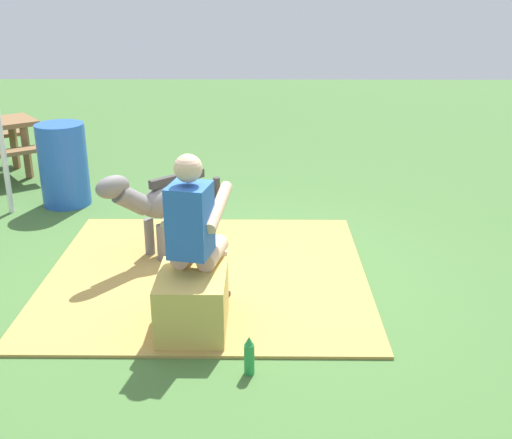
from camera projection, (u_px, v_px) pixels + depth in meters
The scene contains 7 objects.
ground_plane at pixel (229, 281), 5.42m from camera, with size 24.00×24.00×0.00m, color #426B33.
hay_patch at pixel (207, 274), 5.53m from camera, with size 2.64×2.80×0.02m, color #AD8C47.
hay_bale at pixel (193, 303), 4.57m from camera, with size 0.63×0.50×0.46m, color tan.
person_seated at pixel (196, 230), 4.54m from camera, with size 0.71×0.50×1.34m.
pony_standing at pixel (170, 200), 5.79m from camera, with size 1.05×1.07×0.90m.
soda_bottle at pixel (249, 356), 4.10m from camera, with size 0.07×0.07×0.28m.
water_barrel at pixel (64, 165), 7.14m from camera, with size 0.55×0.55×0.95m, color blue.
Camera 1 is at (-4.87, -0.28, 2.44)m, focal length 43.69 mm.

